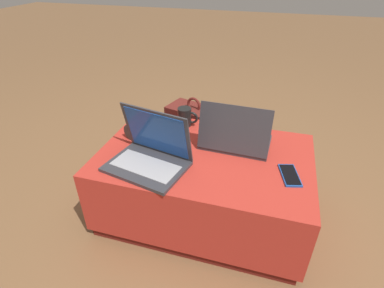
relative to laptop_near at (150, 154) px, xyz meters
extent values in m
plane|color=brown|center=(0.22, 0.15, -0.44)|extent=(14.00, 14.00, 0.00)
cube|color=maroon|center=(0.22, 0.15, -0.41)|extent=(0.98, 0.64, 0.05)
cube|color=#B22D23|center=(0.22, 0.15, -0.22)|extent=(1.02, 0.67, 0.33)
cube|color=#333338|center=(-0.01, -0.03, -0.05)|extent=(0.39, 0.31, 0.02)
cube|color=#9E9EA3|center=(-0.01, -0.04, -0.04)|extent=(0.33, 0.19, 0.00)
cube|color=#333338|center=(0.01, 0.06, 0.08)|extent=(0.35, 0.13, 0.24)
cube|color=#1E4799|center=(0.01, 0.06, 0.08)|extent=(0.31, 0.11, 0.21)
cube|color=#333338|center=(0.35, 0.29, -0.05)|extent=(0.35, 0.24, 0.02)
cube|color=#232328|center=(0.35, 0.29, -0.04)|extent=(0.30, 0.14, 0.00)
cube|color=#333338|center=(0.34, 0.20, 0.07)|extent=(0.34, 0.07, 0.22)
cube|color=black|center=(0.34, 0.21, 0.07)|extent=(0.30, 0.06, 0.20)
cube|color=#1E4C9E|center=(0.62, 0.09, -0.05)|extent=(0.11, 0.17, 0.01)
cube|color=black|center=(0.62, 0.09, -0.04)|extent=(0.10, 0.15, 0.00)
cube|color=#5B1E19|center=(0.02, 0.63, -0.25)|extent=(0.37, 0.27, 0.38)
cube|color=#4E1A15|center=(0.05, 0.74, -0.32)|extent=(0.28, 0.14, 0.17)
torus|color=#5B1E19|center=(0.02, 0.63, -0.03)|extent=(0.10, 0.04, 0.10)
cylinder|color=#3D332D|center=(-0.15, 0.25, -0.01)|extent=(0.15, 0.21, 0.09)
cube|color=brown|center=(-0.15, 0.25, -0.01)|extent=(0.13, 0.10, 0.03)
cylinder|color=black|center=(0.04, 0.40, 0.00)|extent=(0.08, 0.08, 0.10)
torus|color=black|center=(0.08, 0.40, 0.00)|extent=(0.07, 0.01, 0.07)
camera|label=1|loc=(0.50, -1.02, 0.76)|focal=28.00mm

